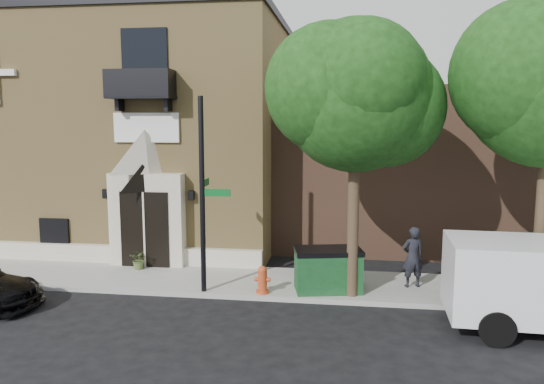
{
  "coord_description": "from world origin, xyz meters",
  "views": [
    {
      "loc": [
        5.81,
        -14.45,
        5.21
      ],
      "look_at": [
        3.46,
        2.0,
        2.9
      ],
      "focal_mm": 35.0,
      "sensor_mm": 36.0,
      "label": 1
    }
  ],
  "objects_px": {
    "fire_hydrant": "(262,280)",
    "dumpster": "(328,269)",
    "street_sign": "(203,195)",
    "pedestrian_near": "(413,257)"
  },
  "relations": [
    {
      "from": "pedestrian_near",
      "to": "fire_hydrant",
      "type": "bearing_deg",
      "value": -1.19
    },
    {
      "from": "dumpster",
      "to": "pedestrian_near",
      "type": "xyz_separation_m",
      "value": [
        2.51,
        0.73,
        0.28
      ]
    },
    {
      "from": "dumpster",
      "to": "pedestrian_near",
      "type": "height_order",
      "value": "pedestrian_near"
    },
    {
      "from": "street_sign",
      "to": "dumpster",
      "type": "height_order",
      "value": "street_sign"
    },
    {
      "from": "street_sign",
      "to": "pedestrian_near",
      "type": "distance_m",
      "value": 6.54
    },
    {
      "from": "fire_hydrant",
      "to": "pedestrian_near",
      "type": "relative_size",
      "value": 0.44
    },
    {
      "from": "fire_hydrant",
      "to": "street_sign",
      "type": "bearing_deg",
      "value": -178.77
    },
    {
      "from": "street_sign",
      "to": "dumpster",
      "type": "bearing_deg",
      "value": 6.51
    },
    {
      "from": "fire_hydrant",
      "to": "pedestrian_near",
      "type": "xyz_separation_m",
      "value": [
        4.39,
        1.23,
        0.53
      ]
    },
    {
      "from": "fire_hydrant",
      "to": "dumpster",
      "type": "xyz_separation_m",
      "value": [
        1.88,
        0.5,
        0.24
      ]
    }
  ]
}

